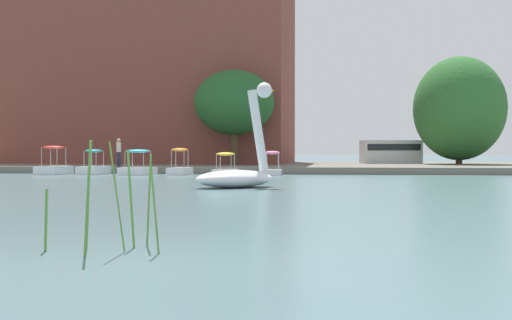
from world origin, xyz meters
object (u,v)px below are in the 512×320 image
Objects in this scene: tree_broadleaf_left at (234,103)px; tree_sapling_by_fence at (98,118)px; pedal_boat_red at (54,166)px; swan_boat at (239,168)px; pedal_boat_cyan at (138,167)px; parked_van at (391,151)px; pedal_boat_orange at (180,167)px; person_on_path at (119,151)px; tree_willow_overhanging at (459,109)px; pedal_boat_pink at (272,168)px; pedal_boat_yellow at (226,168)px; pedal_boat_teal at (94,167)px.

tree_broadleaf_left is 1.38× the size of tree_sapling_by_fence.
pedal_boat_red is at bearing -141.89° from tree_broadleaf_left.
pedal_boat_cyan is at bearing 122.75° from swan_boat.
tree_sapling_by_fence reaches higher than parked_van.
tree_sapling_by_fence reaches higher than pedal_boat_orange.
swan_boat reaches higher than person_on_path.
pedal_boat_pink is at bearing -137.40° from tree_willow_overhanging.
person_on_path is (-9.85, 2.19, 0.95)m from pedal_boat_pink.
pedal_boat_pink is at bearing -66.00° from tree_broadleaf_left.
pedal_boat_cyan is 3.27m from person_on_path.
swan_boat is 12.35m from pedal_boat_yellow.
tree_broadleaf_left is at bearing 37.77° from person_on_path.
pedal_boat_orange is 0.25× the size of tree_broadleaf_left.
pedal_boat_pink is at bearing -0.27° from pedal_boat_teal.
pedal_boat_yellow is 20.31m from tree_willow_overhanging.
pedal_boat_red is at bearing -179.30° from pedal_boat_cyan.
pedal_boat_orange is (-5.40, -0.07, 0.03)m from pedal_boat_pink.
swan_boat is at bearing -78.68° from pedal_boat_yellow.
pedal_boat_cyan is (-2.46, -0.17, 0.00)m from pedal_boat_orange.
swan_boat is at bearing -108.31° from parked_van.
pedal_boat_teal is at bearing 173.97° from pedal_boat_cyan.
tree_sapling_by_fence reaches higher than pedal_boat_yellow.
pedal_boat_yellow is at bearing -143.05° from tree_willow_overhanging.
tree_broadleaf_left reaches higher than swan_boat.
pedal_boat_red reaches higher than pedal_boat_cyan.
tree_willow_overhanging is 6.14m from parked_van.
pedal_boat_orange is 1.15× the size of person_on_path.
parked_van is at bearing 33.40° from person_on_path.
tree_willow_overhanging is 4.59× the size of person_on_path.
tree_broadleaf_left is (4.61, 7.55, 4.34)m from pedal_boat_cyan.
pedal_boat_teal is at bearing -179.37° from pedal_boat_yellow.
tree_broadleaf_left is (9.70, 7.61, 4.30)m from pedal_boat_red.
tree_sapling_by_fence is (-9.83, 12.93, 3.65)m from pedal_boat_orange.
pedal_boat_orange is at bearing -133.94° from parked_van.
tree_sapling_by_fence is at bearing -176.80° from parked_van.
pedal_boat_red is at bearing -178.23° from pedal_boat_orange.
tree_broadleaf_left is (-3.25, 7.30, 4.37)m from pedal_boat_pink.
tree_broadleaf_left is at bearing 44.50° from pedal_boat_teal.
tree_willow_overhanging reaches higher than pedal_boat_pink.
tree_willow_overhanging is at bearing 60.76° from swan_boat.
swan_boat is 0.69× the size of tree_sapling_by_fence.
pedal_boat_teal is at bearing -153.15° from tree_willow_overhanging.
tree_sapling_by_fence is at bearing 121.00° from swan_boat.
person_on_path is (-4.45, 2.26, 0.92)m from pedal_boat_orange.
pedal_boat_cyan is at bearing -6.03° from pedal_boat_teal.
tree_sapling_by_fence is (-14.92, 24.82, 3.36)m from swan_boat.
pedal_boat_pink is 0.70× the size of pedal_boat_cyan.
tree_broadleaf_left is (2.15, 7.38, 4.35)m from pedal_boat_orange.
pedal_boat_pink is 18.34m from tree_willow_overhanging.
pedal_boat_orange is at bearing -106.27° from tree_broadleaf_left.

